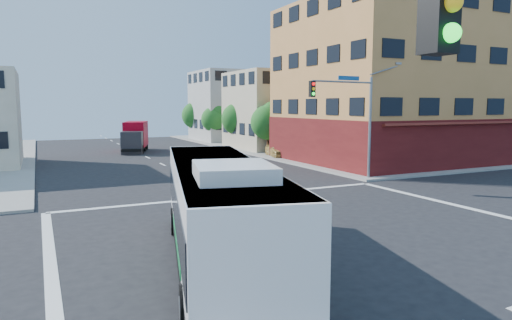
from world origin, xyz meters
name	(u,v)px	position (x,y,z in m)	size (l,w,h in m)	color
ground	(327,241)	(0.00, 0.00, 0.00)	(120.00, 120.00, 0.00)	black
sidewalk_ne	(393,142)	(35.00, 35.00, 0.07)	(50.00, 50.00, 0.15)	gray
corner_building_ne	(395,97)	(19.99, 18.48, 5.89)	(18.10, 15.44, 14.00)	#C38346
building_east_near	(284,110)	(16.98, 33.98, 4.51)	(12.06, 10.06, 9.00)	#B6A88B
building_east_far	(237,106)	(16.98, 47.98, 5.01)	(12.06, 10.06, 10.00)	#A4A39E
signal_mast_ne	(351,107)	(9.08, 10.62, 4.98)	(7.91, 1.13, 8.07)	gray
signal_mast_sw	(127,118)	(-9.08, -10.64, 4.98)	(7.91, 1.01, 8.07)	gray
street_tree_a	(269,120)	(11.90, 27.92, 3.59)	(3.60, 3.60, 5.53)	#392315
street_tree_b	(238,117)	(11.90, 35.92, 3.75)	(3.80, 3.80, 5.79)	#392315
street_tree_c	(215,118)	(11.90, 43.92, 3.46)	(3.40, 3.40, 5.29)	#392315
street_tree_d	(196,114)	(11.90, 51.92, 3.88)	(4.00, 4.00, 6.03)	#392315
transit_bus	(218,211)	(-4.69, -0.84, 1.79)	(5.50, 12.67, 3.67)	black
box_truck	(135,137)	(0.04, 37.26, 1.60)	(4.23, 7.63, 3.30)	#28272C
parked_car	(278,150)	(11.69, 25.67, 0.74)	(1.75, 4.36, 1.49)	tan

